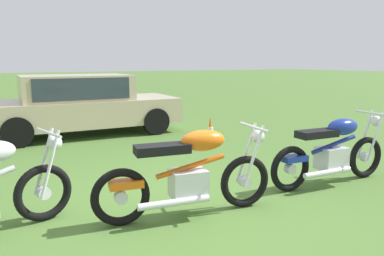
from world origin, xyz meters
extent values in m
plane|color=#476B2D|center=(0.00, 0.00, 0.00)|extent=(120.00, 120.00, 0.00)
torus|color=black|center=(-1.50, 0.36, 0.32)|extent=(0.64, 0.23, 0.64)
cylinder|color=silver|center=(-1.50, 0.36, 0.32)|extent=(0.16, 0.13, 0.14)
cylinder|color=silver|center=(-1.46, 0.46, 0.65)|extent=(0.27, 0.10, 0.74)
cylinder|color=silver|center=(-1.42, 0.28, 0.65)|extent=(0.27, 0.10, 0.74)
cylinder|color=silver|center=(-1.40, 0.38, 0.98)|extent=(0.18, 0.63, 0.03)
sphere|color=silver|center=(-1.34, 0.40, 0.86)|extent=(0.19, 0.19, 0.16)
torus|color=black|center=(0.68, -0.41, 0.32)|extent=(0.64, 0.19, 0.64)
torus|color=black|center=(-0.80, -0.18, 0.32)|extent=(0.64, 0.19, 0.64)
cylinder|color=silver|center=(0.68, -0.41, 0.32)|extent=(0.15, 0.12, 0.14)
cylinder|color=silver|center=(-0.80, -0.18, 0.32)|extent=(0.15, 0.12, 0.14)
cylinder|color=silver|center=(0.75, -0.33, 0.65)|extent=(0.27, 0.08, 0.74)
cylinder|color=silver|center=(0.72, -0.51, 0.65)|extent=(0.27, 0.08, 0.74)
cube|color=silver|center=(-0.04, -0.30, 0.38)|extent=(0.44, 0.36, 0.32)
cylinder|color=orange|center=(-0.01, -0.31, 0.58)|extent=(0.81, 0.18, 0.23)
ellipsoid|color=orange|center=(0.14, -0.33, 0.87)|extent=(0.55, 0.34, 0.24)
cube|color=black|center=(-0.34, -0.26, 0.81)|extent=(0.63, 0.33, 0.10)
cube|color=orange|center=(-0.74, -0.19, 0.46)|extent=(0.38, 0.23, 0.08)
cylinder|color=silver|center=(0.78, -0.43, 0.98)|extent=(0.13, 0.64, 0.03)
sphere|color=silver|center=(0.83, -0.44, 0.86)|extent=(0.18, 0.18, 0.16)
cylinder|color=silver|center=(-0.28, -0.43, 0.24)|extent=(0.80, 0.20, 0.08)
torus|color=black|center=(2.98, -0.37, 0.31)|extent=(0.63, 0.14, 0.63)
torus|color=black|center=(1.55, -0.27, 0.31)|extent=(0.63, 0.14, 0.63)
cylinder|color=silver|center=(2.98, -0.37, 0.31)|extent=(0.15, 0.11, 0.14)
cylinder|color=silver|center=(1.55, -0.27, 0.31)|extent=(0.15, 0.11, 0.14)
cylinder|color=silver|center=(3.05, -0.29, 0.65)|extent=(0.27, 0.06, 0.74)
cylinder|color=silver|center=(3.04, -0.47, 0.65)|extent=(0.27, 0.06, 0.74)
cube|color=silver|center=(2.29, -0.32, 0.38)|extent=(0.42, 0.33, 0.32)
cylinder|color=navy|center=(2.32, -0.33, 0.58)|extent=(0.79, 0.12, 0.22)
ellipsoid|color=navy|center=(2.47, -0.34, 0.82)|extent=(0.54, 0.30, 0.24)
cube|color=black|center=(1.99, -0.30, 0.76)|extent=(0.62, 0.28, 0.10)
cube|color=navy|center=(1.61, -0.27, 0.45)|extent=(0.37, 0.21, 0.08)
cylinder|color=silver|center=(3.08, -0.38, 0.98)|extent=(0.08, 0.64, 0.03)
sphere|color=silver|center=(3.14, -0.39, 0.86)|extent=(0.17, 0.17, 0.16)
cylinder|color=silver|center=(2.05, -0.47, 0.24)|extent=(0.80, 0.14, 0.08)
cube|color=#BCAD8C|center=(0.08, 5.18, 0.55)|extent=(4.49, 1.92, 0.60)
cube|color=#BCAD8C|center=(-0.07, 5.18, 1.13)|extent=(2.49, 1.68, 0.60)
cube|color=#2D3842|center=(-0.07, 5.18, 1.15)|extent=(2.12, 1.71, 0.48)
cylinder|color=black|center=(1.63, 5.97, 0.32)|extent=(0.65, 0.24, 0.64)
cylinder|color=black|center=(1.58, 4.30, 0.32)|extent=(0.65, 0.24, 0.64)
cylinder|color=black|center=(-1.42, 6.06, 0.32)|extent=(0.65, 0.24, 0.64)
cylinder|color=black|center=(-1.46, 4.38, 0.32)|extent=(0.65, 0.24, 0.64)
cone|color=#EA590F|center=(2.17, 2.76, 0.30)|extent=(0.18, 0.18, 0.59)
cube|color=black|center=(2.17, 2.76, 0.01)|extent=(0.25, 0.25, 0.03)
cylinder|color=white|center=(2.17, 2.76, 0.33)|extent=(0.12, 0.12, 0.07)
camera|label=1|loc=(-1.97, -3.83, 1.75)|focal=34.65mm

